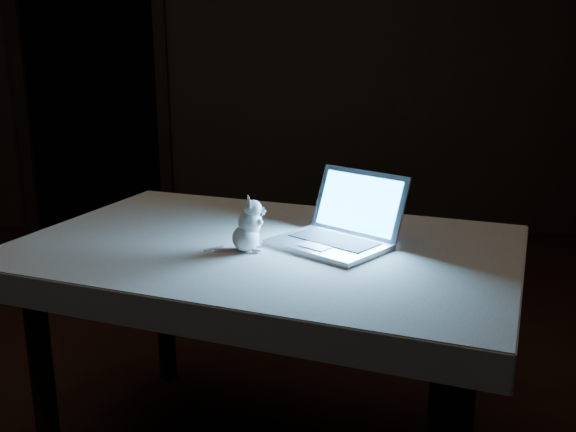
# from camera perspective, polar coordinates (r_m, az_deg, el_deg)

# --- Properties ---
(back_wall) EXTENTS (4.50, 0.04, 2.60)m
(back_wall) POSITION_cam_1_polar(r_m,az_deg,el_deg) (4.40, -3.21, 15.26)
(back_wall) COLOR black
(back_wall) RESTS_ON ground
(doorway) EXTENTS (1.06, 0.36, 2.13)m
(doorway) POSITION_cam_1_polar(r_m,az_deg,el_deg) (4.65, -17.09, 11.73)
(doorway) COLOR black
(doorway) RESTS_ON back_wall
(table) EXTENTS (1.53, 1.23, 0.71)m
(table) POSITION_cam_1_polar(r_m,az_deg,el_deg) (2.01, -1.89, -12.32)
(table) COLOR black
(table) RESTS_ON floor
(tablecloth) EXTENTS (1.69, 1.49, 0.08)m
(tablecloth) POSITION_cam_1_polar(r_m,az_deg,el_deg) (1.84, -2.48, -4.02)
(tablecloth) COLOR beige
(tablecloth) RESTS_ON table
(laptop) EXTENTS (0.41, 0.40, 0.21)m
(laptop) POSITION_cam_1_polar(r_m,az_deg,el_deg) (1.80, 3.66, 0.37)
(laptop) COLOR #ADACB1
(laptop) RESTS_ON tablecloth
(plush_mouse) EXTENTS (0.15, 0.15, 0.15)m
(plush_mouse) POSITION_cam_1_polar(r_m,az_deg,el_deg) (1.78, -3.79, -0.74)
(plush_mouse) COLOR silver
(plush_mouse) RESTS_ON tablecloth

